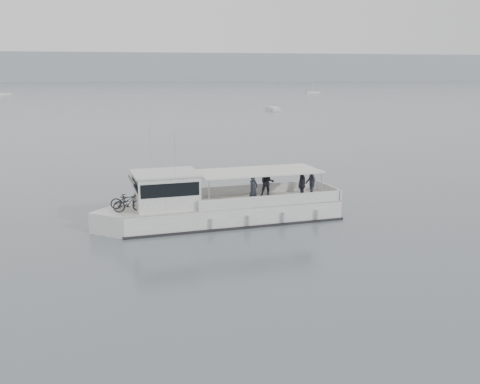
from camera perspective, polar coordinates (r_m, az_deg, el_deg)
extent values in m
plane|color=#545D63|center=(26.95, 10.39, -4.46)|extent=(1400.00, 1400.00, 0.00)
cube|color=#939EA8|center=(584.02, -10.63, 12.91)|extent=(1400.00, 90.00, 28.00)
cube|color=white|center=(28.68, -0.98, -2.32)|extent=(11.87, 4.40, 1.26)
cube|color=white|center=(27.61, -12.58, -3.21)|extent=(3.12, 3.12, 1.26)
cube|color=beige|center=(28.52, -0.99, -1.10)|extent=(11.87, 4.40, 0.06)
cube|color=black|center=(28.78, -0.98, -3.06)|extent=(12.08, 4.54, 0.17)
cube|color=white|center=(30.36, 1.33, 0.30)|extent=(7.69, 0.98, 0.58)
cube|color=white|center=(27.64, 3.36, -0.94)|extent=(7.69, 0.98, 0.58)
cube|color=white|center=(30.58, 9.37, 0.22)|extent=(0.45, 3.08, 0.58)
cube|color=white|center=(27.54, -7.93, 0.15)|extent=(3.37, 2.95, 1.74)
cube|color=black|center=(27.30, -11.03, 0.24)|extent=(0.82, 2.46, 1.12)
cube|color=black|center=(27.48, -7.95, 0.74)|extent=(3.18, 2.96, 0.68)
cube|color=white|center=(27.36, -7.99, 2.03)|extent=(3.58, 3.16, 0.10)
cube|color=silver|center=(28.67, 1.96, 2.23)|extent=(6.86, 3.63, 0.08)
cylinder|color=silver|center=(26.66, -3.32, -0.32)|extent=(0.06, 0.06, 1.59)
cylinder|color=silver|center=(29.23, -4.66, 0.80)|extent=(0.06, 0.06, 1.59)
cylinder|color=silver|center=(28.80, 8.66, 0.52)|extent=(0.06, 0.06, 1.59)
cylinder|color=silver|center=(31.20, 6.46, 1.51)|extent=(0.06, 0.06, 1.59)
cylinder|color=silver|center=(27.93, -9.55, 4.79)|extent=(0.03, 0.03, 2.51)
cylinder|color=silver|center=(26.60, -6.98, 4.08)|extent=(0.03, 0.03, 2.13)
cylinder|color=silver|center=(26.70, -2.90, -3.35)|extent=(0.26, 0.26, 0.48)
cylinder|color=silver|center=(27.24, 1.04, -3.01)|extent=(0.26, 0.26, 0.48)
cylinder|color=silver|center=(27.91, 4.80, -2.67)|extent=(0.26, 0.26, 0.48)
cylinder|color=silver|center=(28.69, 8.36, -2.34)|extent=(0.26, 0.26, 0.48)
imported|color=black|center=(27.76, -11.97, -0.83)|extent=(1.71, 0.76, 0.87)
imported|color=black|center=(27.01, -11.80, -1.14)|extent=(1.57, 0.60, 0.92)
imported|color=#23262F|center=(27.83, 1.43, 0.27)|extent=(0.70, 0.67, 1.62)
imported|color=#23262F|center=(29.70, 2.91, 1.04)|extent=(0.89, 0.75, 1.62)
imported|color=#23262F|center=(29.16, 6.63, 0.76)|extent=(0.88, 1.00, 1.62)
imported|color=#23262F|center=(30.41, 7.53, 1.22)|extent=(0.70, 1.10, 1.62)
cube|color=white|center=(117.19, 3.52, 8.83)|extent=(2.21, 5.58, 0.75)
cube|color=white|center=(117.17, 3.53, 8.98)|extent=(1.69, 2.03, 0.45)
cylinder|color=silver|center=(117.03, 3.55, 10.44)|extent=(0.08, 0.08, 6.00)
cube|color=white|center=(221.41, 7.75, 10.46)|extent=(6.14, 3.04, 0.75)
cube|color=white|center=(221.40, 7.75, 10.54)|extent=(2.35, 2.03, 0.45)
cylinder|color=silver|center=(221.32, 7.78, 11.37)|extent=(0.08, 0.08, 6.47)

